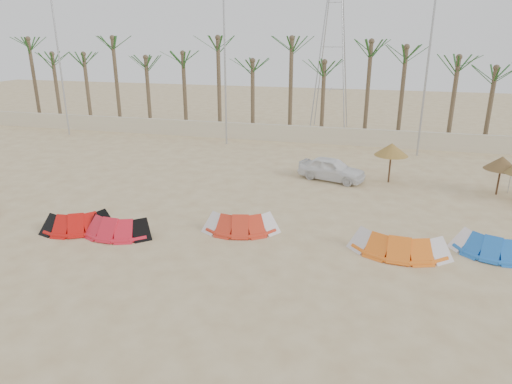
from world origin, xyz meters
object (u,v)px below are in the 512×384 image
(kite_red_right, at_px, (243,220))
(kite_blue, at_px, (491,243))
(kite_orange, at_px, (399,241))
(parasol_left, at_px, (392,149))
(parasol_mid, at_px, (502,163))
(kite_red_mid, at_px, (118,223))
(car, at_px, (332,169))
(kite_red_left, at_px, (82,220))

(kite_red_right, distance_m, kite_blue, 9.93)
(kite_orange, relative_size, parasol_left, 1.63)
(kite_orange, bearing_deg, kite_red_right, 176.19)
(kite_red_right, relative_size, kite_blue, 1.04)
(kite_orange, xyz_separation_m, parasol_mid, (5.25, 8.20, 1.31))
(kite_red_mid, distance_m, car, 12.70)
(kite_red_mid, bearing_deg, kite_red_right, 18.10)
(kite_red_mid, bearing_deg, kite_red_left, -178.38)
(kite_red_mid, xyz_separation_m, parasol_mid, (16.82, 9.43, 1.31))
(kite_red_right, bearing_deg, parasol_mid, 33.48)
(kite_red_right, xyz_separation_m, kite_orange, (6.49, -0.43, 0.00))
(parasol_mid, xyz_separation_m, car, (-8.74, 0.38, -1.07))
(car, bearing_deg, parasol_left, -66.26)
(kite_orange, relative_size, kite_blue, 1.14)
(kite_blue, bearing_deg, kite_red_left, -173.25)
(kite_red_right, distance_m, parasol_left, 10.65)
(parasol_left, relative_size, car, 0.59)
(kite_red_right, bearing_deg, kite_red_mid, -161.90)
(kite_blue, height_order, parasol_left, parasol_left)
(kite_blue, xyz_separation_m, parasol_mid, (1.82, 7.49, 1.31))
(kite_red_left, xyz_separation_m, parasol_left, (13.05, 10.21, 1.52))
(car, bearing_deg, kite_orange, -140.44)
(kite_red_right, xyz_separation_m, kite_blue, (9.93, 0.27, -0.00))
(parasol_mid, relative_size, car, 0.54)
(kite_red_right, bearing_deg, parasol_left, 53.75)
(kite_red_mid, xyz_separation_m, kite_orange, (11.57, 1.23, 0.00))
(car, bearing_deg, kite_red_mid, 157.92)
(kite_orange, height_order, car, car)
(kite_red_left, xyz_separation_m, kite_orange, (13.30, 1.28, 0.00))
(kite_red_left, distance_m, kite_blue, 16.86)
(kite_red_left, xyz_separation_m, kite_red_mid, (1.74, 0.05, 0.00))
(kite_red_right, height_order, kite_blue, same)
(kite_blue, xyz_separation_m, car, (-6.93, 7.87, 0.24))
(kite_red_mid, xyz_separation_m, car, (8.08, 9.80, 0.24))
(parasol_left, relative_size, parasol_mid, 1.10)
(kite_orange, relative_size, parasol_mid, 1.79)
(kite_red_right, height_order, car, car)
(kite_red_left, height_order, kite_red_right, same)
(kite_red_left, distance_m, car, 13.91)
(kite_red_right, xyz_separation_m, car, (3.00, 8.14, 0.24))
(kite_red_left, relative_size, kite_red_mid, 1.04)
(kite_orange, xyz_separation_m, kite_blue, (3.44, 0.71, -0.01))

